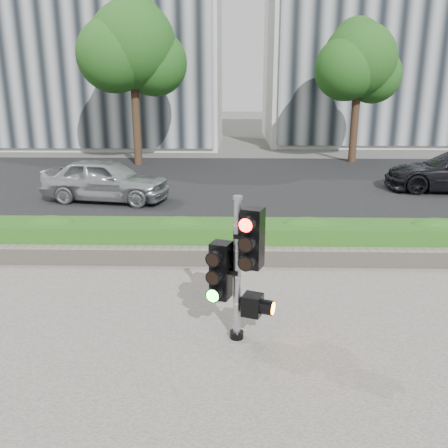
% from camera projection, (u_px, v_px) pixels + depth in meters
% --- Properties ---
extents(ground, '(120.00, 120.00, 0.00)m').
position_uv_depth(ground, '(237.00, 308.00, 7.82)').
color(ground, '#51514C').
rests_on(ground, ground).
extents(sidewalk, '(16.00, 11.00, 0.03)m').
position_uv_depth(sidewalk, '(237.00, 405.00, 5.42)').
color(sidewalk, '#9E9389').
rests_on(sidewalk, ground).
extents(road, '(60.00, 13.00, 0.02)m').
position_uv_depth(road, '(236.00, 185.00, 17.41)').
color(road, black).
rests_on(road, ground).
extents(curb, '(60.00, 0.25, 0.12)m').
position_uv_depth(curb, '(236.00, 243.00, 10.83)').
color(curb, gray).
rests_on(curb, ground).
extents(stone_wall, '(12.00, 0.32, 0.34)m').
position_uv_depth(stone_wall, '(237.00, 256.00, 9.59)').
color(stone_wall, gray).
rests_on(stone_wall, sidewalk).
extents(hedge, '(12.00, 1.00, 0.68)m').
position_uv_depth(hedge, '(237.00, 238.00, 10.16)').
color(hedge, '#44962E').
rests_on(hedge, sidewalk).
extents(building_left, '(16.00, 9.00, 15.00)m').
position_uv_depth(building_left, '(85.00, 15.00, 27.97)').
color(building_left, '#B7B7B2').
rests_on(building_left, ground).
extents(building_right, '(18.00, 10.00, 12.00)m').
position_uv_depth(building_right, '(411.00, 44.00, 29.85)').
color(building_right, '#B7B7B2').
rests_on(building_right, ground).
extents(tree_left, '(4.61, 4.03, 7.34)m').
position_uv_depth(tree_left, '(133.00, 48.00, 20.47)').
color(tree_left, black).
rests_on(tree_left, ground).
extents(tree_right, '(4.10, 3.58, 6.53)m').
position_uv_depth(tree_right, '(358.00, 63.00, 21.35)').
color(tree_right, black).
rests_on(tree_right, ground).
extents(traffic_signal, '(0.78, 0.65, 2.10)m').
position_uv_depth(traffic_signal, '(240.00, 262.00, 6.52)').
color(traffic_signal, black).
rests_on(traffic_signal, sidewalk).
extents(car_silver, '(4.15, 2.23, 1.34)m').
position_uv_depth(car_silver, '(106.00, 180.00, 14.78)').
color(car_silver, '#AEB1B5').
rests_on(car_silver, road).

